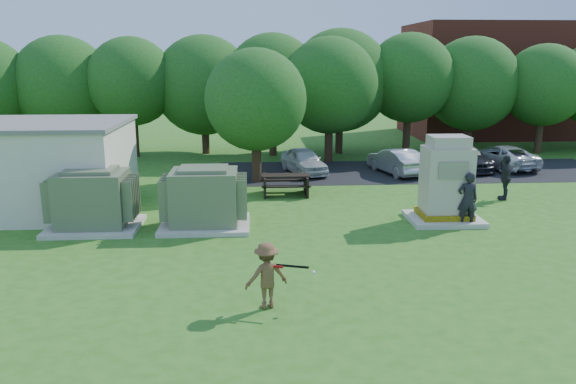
{
  "coord_description": "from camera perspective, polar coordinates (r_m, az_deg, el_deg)",
  "views": [
    {
      "loc": [
        -1.08,
        -13.99,
        5.64
      ],
      "look_at": [
        0.0,
        4.0,
        1.3
      ],
      "focal_mm": 35.0,
      "sensor_mm": 36.0,
      "label": 1
    }
  ],
  "objects": [
    {
      "name": "transformer_left",
      "position": [
        19.82,
        -19.2,
        -0.85
      ],
      "size": [
        3.0,
        2.4,
        2.07
      ],
      "color": "beige",
      "rests_on": "ground"
    },
    {
      "name": "car_dark",
      "position": [
        30.4,
        17.2,
        3.47
      ],
      "size": [
        2.4,
        4.65,
        1.29
      ],
      "primitive_type": "imported",
      "rotation": [
        0.0,
        0.0,
        0.14
      ],
      "color": "black",
      "rests_on": "ground"
    },
    {
      "name": "car_silver_b",
      "position": [
        31.29,
        20.86,
        3.38
      ],
      "size": [
        2.88,
        4.64,
        1.2
      ],
      "primitive_type": "imported",
      "rotation": [
        0.0,
        0.0,
        3.36
      ],
      "color": "silver",
      "rests_on": "ground"
    },
    {
      "name": "picnic_table",
      "position": [
        23.5,
        -0.25,
        1.0
      ],
      "size": [
        2.01,
        1.51,
        0.86
      ],
      "color": "black",
      "rests_on": "ground"
    },
    {
      "name": "person_by_generator",
      "position": [
        19.92,
        17.79,
        -0.76
      ],
      "size": [
        0.71,
        0.49,
        1.89
      ],
      "primitive_type": "imported",
      "rotation": [
        0.0,
        0.0,
        3.09
      ],
      "color": "black",
      "rests_on": "ground"
    },
    {
      "name": "batter",
      "position": [
        12.96,
        -2.19,
        -8.47
      ],
      "size": [
        1.14,
        0.86,
        1.57
      ],
      "primitive_type": "imported",
      "rotation": [
        0.0,
        0.0,
        3.45
      ],
      "color": "brown",
      "rests_on": "ground"
    },
    {
      "name": "car_silver_a",
      "position": [
        28.33,
        10.93,
        3.11
      ],
      "size": [
        2.31,
        4.05,
        1.26
      ],
      "primitive_type": "imported",
      "rotation": [
        0.0,
        0.0,
        3.41
      ],
      "color": "#AAAAAF",
      "rests_on": "ground"
    },
    {
      "name": "transformer_right",
      "position": [
        19.15,
        -8.48,
        -0.73
      ],
      "size": [
        3.0,
        2.4,
        2.07
      ],
      "color": "beige",
      "rests_on": "ground"
    },
    {
      "name": "ground",
      "position": [
        15.12,
        0.92,
        -8.36
      ],
      "size": [
        120.0,
        120.0,
        0.0
      ],
      "primitive_type": "plane",
      "color": "#2D6619",
      "rests_on": "ground"
    },
    {
      "name": "batting_equipment",
      "position": [
        12.83,
        0.38,
        -7.66
      ],
      "size": [
        0.99,
        0.3,
        0.24
      ],
      "color": "black",
      "rests_on": "ground"
    },
    {
      "name": "brick_building",
      "position": [
        45.25,
        21.89,
        10.51
      ],
      "size": [
        15.0,
        8.0,
        8.0
      ],
      "primitive_type": "cube",
      "color": "maroon",
      "rests_on": "ground"
    },
    {
      "name": "car_white",
      "position": [
        27.91,
        1.62,
        3.19
      ],
      "size": [
        2.39,
        3.95,
        1.26
      ],
      "primitive_type": "imported",
      "rotation": [
        0.0,
        0.0,
        0.26
      ],
      "color": "silver",
      "rests_on": "ground"
    },
    {
      "name": "person_walking_right",
      "position": [
        24.28,
        21.21,
        1.39
      ],
      "size": [
        0.74,
        1.16,
        1.83
      ],
      "primitive_type": "imported",
      "rotation": [
        0.0,
        0.0,
        4.42
      ],
      "color": "#25262A",
      "rests_on": "ground"
    },
    {
      "name": "parking_strip",
      "position": [
        29.2,
        12.7,
        2.08
      ],
      "size": [
        20.0,
        6.0,
        0.01
      ],
      "primitive_type": "cube",
      "color": "#232326",
      "rests_on": "ground"
    },
    {
      "name": "generator_cabinet",
      "position": [
        20.27,
        15.74,
        0.74
      ],
      "size": [
        2.49,
        2.04,
        3.03
      ],
      "color": "beige",
      "rests_on": "ground"
    },
    {
      "name": "tree_row",
      "position": [
        32.65,
        1.56,
        10.93
      ],
      "size": [
        41.3,
        13.3,
        7.3
      ],
      "color": "#47301E",
      "rests_on": "ground"
    }
  ]
}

